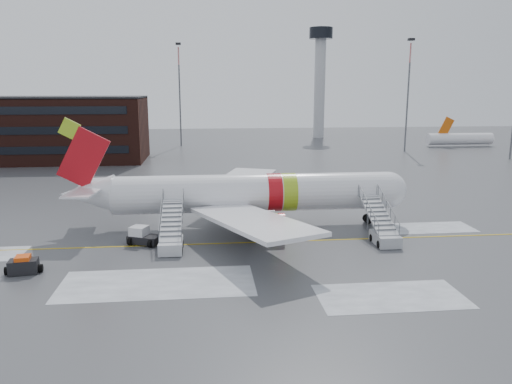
{
  "coord_description": "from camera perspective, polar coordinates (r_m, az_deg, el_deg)",
  "views": [
    {
      "loc": [
        -2.41,
        -44.61,
        13.92
      ],
      "look_at": [
        2.49,
        2.46,
        4.0
      ],
      "focal_mm": 35.0,
      "sensor_mm": 36.0,
      "label": 1
    }
  ],
  "objects": [
    {
      "name": "ground",
      "position": [
        46.79,
        -2.73,
        -5.48
      ],
      "size": [
        260.0,
        260.0,
        0.0
      ],
      "primitive_type": "plane",
      "color": "#494C4F",
      "rests_on": "ground"
    },
    {
      "name": "distant_aircraft",
      "position": [
        127.29,
        24.84,
        4.47
      ],
      "size": [
        35.0,
        18.0,
        8.0
      ],
      "primitive_type": null,
      "color": "#D8590C",
      "rests_on": "ground"
    },
    {
      "name": "baggage_tractor",
      "position": [
        42.33,
        -25.03,
        -7.66
      ],
      "size": [
        2.78,
        1.51,
        1.4
      ],
      "color": "black",
      "rests_on": "ground"
    },
    {
      "name": "control_tower",
      "position": [
        143.4,
        7.33,
        13.68
      ],
      "size": [
        6.4,
        6.4,
        30.0
      ],
      "color": "#B2B5BA",
      "rests_on": "ground"
    },
    {
      "name": "airstair_fwd",
      "position": [
        47.27,
        14.26,
        -4.32
      ],
      "size": [
        2.05,
        7.7,
        3.48
      ],
      "color": "#A8ACB0",
      "rests_on": "ground"
    },
    {
      "name": "airliner",
      "position": [
        50.34,
        -1.31,
        -0.21
      ],
      "size": [
        35.03,
        32.97,
        11.18
      ],
      "color": "white",
      "rests_on": "ground"
    },
    {
      "name": "light_mast_far_n",
      "position": [
        122.74,
        -8.74,
        11.67
      ],
      "size": [
        1.2,
        1.2,
        24.25
      ],
      "color": "#595B60",
      "rests_on": "ground"
    },
    {
      "name": "pushback_tug",
      "position": [
        46.53,
        -12.84,
        -4.96
      ],
      "size": [
        3.2,
        2.87,
        1.62
      ],
      "color": "black",
      "rests_on": "ground"
    },
    {
      "name": "light_mast_far_ne",
      "position": [
        115.49,
        17.01,
        11.29
      ],
      "size": [
        1.2,
        1.2,
        24.25
      ],
      "color": "#595B60",
      "rests_on": "ground"
    },
    {
      "name": "airstair_aft",
      "position": [
        44.54,
        -9.65,
        -5.11
      ],
      "size": [
        2.05,
        7.7,
        3.48
      ],
      "color": "#B9BBC1",
      "rests_on": "ground"
    }
  ]
}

